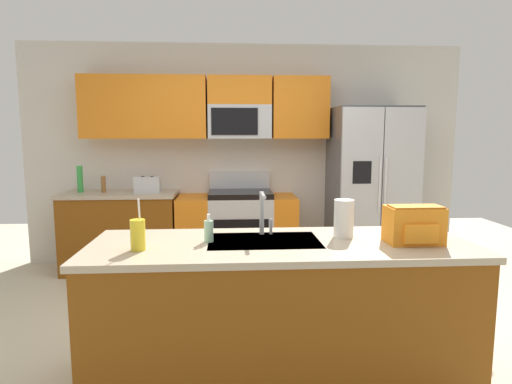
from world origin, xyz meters
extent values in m
plane|color=beige|center=(0.00, 0.00, 0.00)|extent=(9.00, 9.00, 0.00)
cube|color=beige|center=(0.00, 2.15, 1.30)|extent=(5.20, 0.10, 2.60)
cube|color=orange|center=(-1.50, 1.94, 1.85)|extent=(0.70, 0.32, 0.70)
cube|color=orange|center=(-0.80, 1.94, 1.85)|extent=(0.70, 0.32, 0.70)
cube|color=orange|center=(0.63, 1.94, 1.85)|extent=(0.64, 0.32, 0.70)
cube|color=#B7BABF|center=(-0.07, 1.94, 1.69)|extent=(0.72, 0.32, 0.38)
cube|color=black|center=(-0.13, 1.78, 1.69)|extent=(0.52, 0.01, 0.30)
cube|color=orange|center=(-0.07, 1.94, 2.04)|extent=(0.72, 0.32, 0.32)
cube|color=brown|center=(-1.43, 1.80, 0.43)|extent=(1.24, 0.60, 0.86)
cube|color=tan|center=(-1.43, 1.80, 0.88)|extent=(1.27, 0.63, 0.04)
cube|color=#B7BABF|center=(-0.07, 1.80, 0.42)|extent=(0.72, 0.60, 0.84)
cube|color=black|center=(-0.07, 1.50, 0.45)|extent=(0.60, 0.01, 0.36)
cube|color=black|center=(-0.07, 1.80, 0.87)|extent=(0.72, 0.60, 0.06)
cube|color=#B7BABF|center=(-0.07, 2.07, 1.00)|extent=(0.72, 0.06, 0.20)
cube|color=orange|center=(-0.61, 1.80, 0.42)|extent=(0.36, 0.60, 0.84)
cube|color=orange|center=(0.43, 1.80, 0.42)|extent=(0.28, 0.60, 0.84)
cube|color=#4C4F54|center=(1.43, 1.75, 0.93)|extent=(0.90, 0.70, 1.85)
cube|color=#B7BABF|center=(1.21, 1.38, 0.93)|extent=(0.44, 0.04, 1.81)
cube|color=#B7BABF|center=(1.66, 1.38, 0.93)|extent=(0.44, 0.04, 1.81)
cylinder|color=silver|center=(1.40, 1.35, 1.02)|extent=(0.02, 0.02, 0.60)
cylinder|color=silver|center=(1.46, 1.35, 1.02)|extent=(0.02, 0.02, 0.60)
cube|color=black|center=(1.21, 1.36, 1.15)|extent=(0.20, 0.00, 0.24)
cube|color=brown|center=(0.11, -0.57, 0.43)|extent=(2.26, 0.78, 0.86)
cube|color=tan|center=(0.11, -0.57, 0.88)|extent=(2.30, 0.82, 0.04)
cube|color=#B7BABF|center=(0.01, -0.52, 0.89)|extent=(0.68, 0.44, 0.03)
cube|color=#B7BABF|center=(-1.11, 1.75, 0.99)|extent=(0.28, 0.16, 0.18)
cube|color=black|center=(-1.16, 1.75, 1.08)|extent=(0.03, 0.11, 0.01)
cube|color=black|center=(-1.06, 1.75, 1.08)|extent=(0.03, 0.11, 0.01)
cylinder|color=brown|center=(-1.61, 1.80, 0.99)|extent=(0.05, 0.05, 0.18)
cylinder|color=green|center=(-1.87, 1.82, 1.05)|extent=(0.06, 0.06, 0.30)
cylinder|color=#B7BABF|center=(0.01, -0.35, 1.04)|extent=(0.03, 0.03, 0.28)
cylinder|color=#B7BABF|center=(0.01, -0.45, 1.17)|extent=(0.02, 0.20, 0.02)
cylinder|color=#B7BABF|center=(0.07, -0.35, 0.95)|extent=(0.02, 0.02, 0.10)
cylinder|color=yellow|center=(-0.72, -0.70, 0.99)|extent=(0.08, 0.08, 0.17)
cylinder|color=white|center=(-0.71, -0.70, 1.12)|extent=(0.01, 0.03, 0.14)
cylinder|color=#A5D8B2|center=(-0.33, -0.53, 0.97)|extent=(0.06, 0.06, 0.13)
cylinder|color=white|center=(-0.33, -0.53, 1.05)|extent=(0.02, 0.02, 0.04)
cylinder|color=white|center=(0.52, -0.47, 1.02)|extent=(0.12, 0.12, 0.24)
cube|color=orange|center=(0.90, -0.64, 1.01)|extent=(0.32, 0.20, 0.22)
cube|color=#C7701A|center=(0.90, -0.66, 1.11)|extent=(0.30, 0.14, 0.03)
cube|color=orange|center=(0.90, -0.75, 0.98)|extent=(0.20, 0.03, 0.11)
camera|label=1|loc=(-0.21, -3.10, 1.55)|focal=30.21mm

